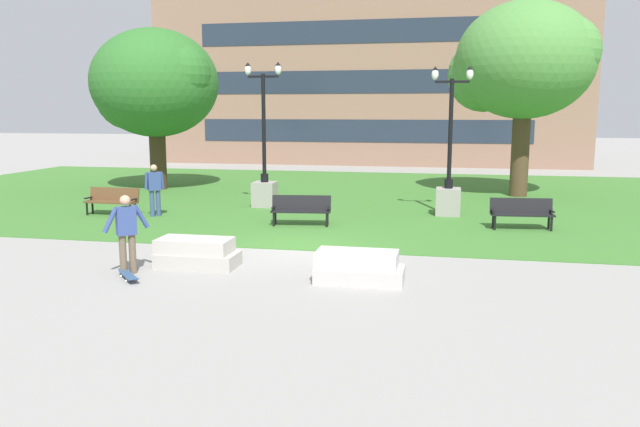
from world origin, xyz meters
TOP-DOWN VIEW (x-y plane):
  - ground_plane at (0.00, 0.00)m, footprint 140.00×140.00m
  - grass_lawn at (0.00, 10.00)m, footprint 40.00×20.00m
  - concrete_block_center at (-1.87, -2.01)m, footprint 1.80×0.90m
  - concrete_block_left at (1.88, -2.57)m, footprint 1.80×0.90m
  - person_skateboarder at (-3.06, -2.91)m, footprint 0.72×0.87m
  - skateboard at (-2.84, -3.32)m, footprint 0.83×0.89m
  - park_bench_near_left at (-0.70, 3.33)m, footprint 1.85×0.76m
  - park_bench_near_right at (5.80, 4.02)m, footprint 1.84×0.69m
  - park_bench_far_left at (-7.30, 3.92)m, footprint 1.82×0.59m
  - lamp_post_right at (3.68, 6.12)m, footprint 1.32×0.80m
  - lamp_post_left at (-2.83, 6.66)m, footprint 1.32×0.80m
  - tree_near_left at (6.43, 11.48)m, footprint 5.69×5.42m
  - tree_far_left at (-8.98, 10.74)m, footprint 5.74×5.47m
  - person_bystander_near_lawn at (-5.78, 3.95)m, footprint 0.59×0.43m
  - building_facade_distant at (-1.68, 24.50)m, footprint 27.50×1.03m

SIDE VIEW (x-z plane):
  - ground_plane at x=0.00m, z-range 0.00..0.00m
  - grass_lawn at x=0.00m, z-range 0.00..0.02m
  - skateboard at x=-2.84m, z-range 0.02..0.15m
  - concrete_block_center at x=-1.87m, z-range -0.01..0.63m
  - concrete_block_left at x=1.88m, z-range -0.01..0.63m
  - park_bench_near_left at x=-0.70m, z-range 0.09..0.99m
  - park_bench_near_right at x=5.80m, z-range 0.09..0.99m
  - park_bench_far_left at x=-7.30m, z-range 0.09..0.99m
  - person_skateboarder at x=-3.06m, z-range 0.11..1.82m
  - person_bystander_near_lawn at x=-5.78m, z-range 0.13..1.84m
  - lamp_post_right at x=3.68m, z-range -1.42..3.45m
  - lamp_post_left at x=-2.83m, z-range -1.51..3.62m
  - tree_far_left at x=-8.98m, z-range 1.09..8.04m
  - tree_near_left at x=6.43m, z-range 1.49..9.20m
  - building_facade_distant at x=-1.68m, z-range -0.01..13.20m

